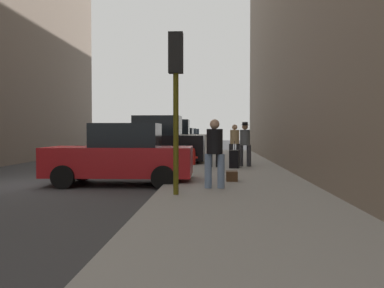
{
  "coord_description": "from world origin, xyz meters",
  "views": [
    {
      "loc": [
        5.36,
        -12.23,
        1.57
      ],
      "look_at": [
        4.31,
        7.73,
        0.96
      ],
      "focal_mm": 40.0,
      "sensor_mm": 36.0,
      "label": 1
    }
  ],
  "objects_px": {
    "pedestrian_in_jeans": "(215,150)",
    "traffic_light": "(176,77)",
    "parked_red_hatchback": "(121,156)",
    "parked_gray_coupe": "(184,139)",
    "duffel_bag": "(232,176)",
    "pedestrian_in_tan_coat": "(235,141)",
    "rolling_suitcase": "(234,159)",
    "pedestrian_with_beanie": "(245,142)",
    "parked_black_suv": "(154,143)",
    "pedestrian_with_fedora": "(214,142)",
    "fire_hydrant": "(193,156)",
    "parked_blue_sedan": "(178,141)",
    "parked_dark_green_sedan": "(189,138)",
    "parked_white_van": "(169,140)"
  },
  "relations": [
    {
      "from": "pedestrian_with_beanie",
      "to": "pedestrian_with_fedora",
      "type": "height_order",
      "value": "same"
    },
    {
      "from": "pedestrian_with_beanie",
      "to": "pedestrian_with_fedora",
      "type": "bearing_deg",
      "value": -159.1
    },
    {
      "from": "parked_gray_coupe",
      "to": "traffic_light",
      "type": "relative_size",
      "value": 1.18
    },
    {
      "from": "pedestrian_with_beanie",
      "to": "pedestrian_in_tan_coat",
      "type": "height_order",
      "value": "pedestrian_with_beanie"
    },
    {
      "from": "pedestrian_in_jeans",
      "to": "traffic_light",
      "type": "bearing_deg",
      "value": -127.91
    },
    {
      "from": "pedestrian_in_tan_coat",
      "to": "rolling_suitcase",
      "type": "relative_size",
      "value": 1.64
    },
    {
      "from": "pedestrian_in_jeans",
      "to": "parked_dark_green_sedan",
      "type": "bearing_deg",
      "value": 94.55
    },
    {
      "from": "parked_red_hatchback",
      "to": "pedestrian_with_beanie",
      "type": "relative_size",
      "value": 2.38
    },
    {
      "from": "parked_white_van",
      "to": "pedestrian_in_tan_coat",
      "type": "relative_size",
      "value": 2.69
    },
    {
      "from": "parked_red_hatchback",
      "to": "parked_gray_coupe",
      "type": "height_order",
      "value": "same"
    },
    {
      "from": "parked_white_van",
      "to": "pedestrian_in_jeans",
      "type": "height_order",
      "value": "parked_white_van"
    },
    {
      "from": "rolling_suitcase",
      "to": "parked_white_van",
      "type": "bearing_deg",
      "value": 111.14
    },
    {
      "from": "pedestrian_in_tan_coat",
      "to": "rolling_suitcase",
      "type": "xyz_separation_m",
      "value": [
        -0.12,
        -2.53,
        -0.61
      ]
    },
    {
      "from": "parked_black_suv",
      "to": "traffic_light",
      "type": "bearing_deg",
      "value": -79.11
    },
    {
      "from": "parked_red_hatchback",
      "to": "parked_blue_sedan",
      "type": "distance_m",
      "value": 19.55
    },
    {
      "from": "parked_red_hatchback",
      "to": "traffic_light",
      "type": "height_order",
      "value": "traffic_light"
    },
    {
      "from": "duffel_bag",
      "to": "pedestrian_in_tan_coat",
      "type": "bearing_deg",
      "value": 86.66
    },
    {
      "from": "parked_gray_coupe",
      "to": "traffic_light",
      "type": "height_order",
      "value": "traffic_light"
    },
    {
      "from": "pedestrian_with_beanie",
      "to": "parked_gray_coupe",
      "type": "bearing_deg",
      "value": 100.86
    },
    {
      "from": "parked_dark_green_sedan",
      "to": "traffic_light",
      "type": "height_order",
      "value": "traffic_light"
    },
    {
      "from": "fire_hydrant",
      "to": "parked_white_van",
      "type": "bearing_deg",
      "value": 103.4
    },
    {
      "from": "parked_red_hatchback",
      "to": "parked_black_suv",
      "type": "height_order",
      "value": "parked_black_suv"
    },
    {
      "from": "pedestrian_with_fedora",
      "to": "duffel_bag",
      "type": "bearing_deg",
      "value": -83.72
    },
    {
      "from": "parked_red_hatchback",
      "to": "rolling_suitcase",
      "type": "distance_m",
      "value": 5.49
    },
    {
      "from": "pedestrian_in_jeans",
      "to": "pedestrian_in_tan_coat",
      "type": "xyz_separation_m",
      "value": [
        0.89,
        8.45,
        0.0
      ]
    },
    {
      "from": "traffic_light",
      "to": "parked_dark_green_sedan",
      "type": "bearing_deg",
      "value": 93.01
    },
    {
      "from": "fire_hydrant",
      "to": "pedestrian_in_tan_coat",
      "type": "height_order",
      "value": "pedestrian_in_tan_coat"
    },
    {
      "from": "parked_white_van",
      "to": "parked_dark_green_sedan",
      "type": "distance_m",
      "value": 19.23
    },
    {
      "from": "parked_dark_green_sedan",
      "to": "fire_hydrant",
      "type": "relative_size",
      "value": 6.04
    },
    {
      "from": "pedestrian_with_beanie",
      "to": "rolling_suitcase",
      "type": "relative_size",
      "value": 1.71
    },
    {
      "from": "parked_red_hatchback",
      "to": "pedestrian_in_tan_coat",
      "type": "bearing_deg",
      "value": 61.86
    },
    {
      "from": "parked_blue_sedan",
      "to": "pedestrian_in_tan_coat",
      "type": "xyz_separation_m",
      "value": [
        3.61,
        -12.8,
        0.26
      ]
    },
    {
      "from": "pedestrian_in_jeans",
      "to": "duffel_bag",
      "type": "bearing_deg",
      "value": 72.37
    },
    {
      "from": "duffel_bag",
      "to": "pedestrian_with_fedora",
      "type": "bearing_deg",
      "value": 96.28
    },
    {
      "from": "parked_blue_sedan",
      "to": "parked_gray_coupe",
      "type": "xyz_separation_m",
      "value": [
        0.0,
        5.92,
        0.0
      ]
    },
    {
      "from": "fire_hydrant",
      "to": "duffel_bag",
      "type": "height_order",
      "value": "fire_hydrant"
    },
    {
      "from": "parked_dark_green_sedan",
      "to": "rolling_suitcase",
      "type": "distance_m",
      "value": 28.46
    },
    {
      "from": "parked_red_hatchback",
      "to": "parked_white_van",
      "type": "xyz_separation_m",
      "value": [
        -0.0,
        13.24,
        0.18
      ]
    },
    {
      "from": "parked_black_suv",
      "to": "duffel_bag",
      "type": "distance_m",
      "value": 7.72
    },
    {
      "from": "parked_red_hatchback",
      "to": "parked_gray_coupe",
      "type": "distance_m",
      "value": 25.47
    },
    {
      "from": "parked_red_hatchback",
      "to": "duffel_bag",
      "type": "height_order",
      "value": "parked_red_hatchback"
    },
    {
      "from": "fire_hydrant",
      "to": "pedestrian_with_fedora",
      "type": "relative_size",
      "value": 0.4
    },
    {
      "from": "fire_hydrant",
      "to": "pedestrian_with_beanie",
      "type": "bearing_deg",
      "value": -18.49
    },
    {
      "from": "pedestrian_in_jeans",
      "to": "parked_white_van",
      "type": "bearing_deg",
      "value": 100.31
    },
    {
      "from": "parked_black_suv",
      "to": "parked_gray_coupe",
      "type": "relative_size",
      "value": 1.09
    },
    {
      "from": "traffic_light",
      "to": "pedestrian_in_jeans",
      "type": "height_order",
      "value": "traffic_light"
    },
    {
      "from": "fire_hydrant",
      "to": "pedestrian_in_jeans",
      "type": "xyz_separation_m",
      "value": [
        0.91,
        -7.37,
        0.61
      ]
    },
    {
      "from": "parked_red_hatchback",
      "to": "traffic_light",
      "type": "distance_m",
      "value": 3.87
    },
    {
      "from": "parked_white_van",
      "to": "fire_hydrant",
      "type": "bearing_deg",
      "value": -76.6
    },
    {
      "from": "parked_red_hatchback",
      "to": "pedestrian_in_jeans",
      "type": "distance_m",
      "value": 3.21
    }
  ]
}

